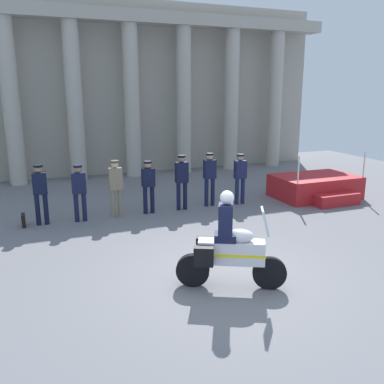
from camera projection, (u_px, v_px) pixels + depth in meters
ground_plane at (226, 281)px, 8.20m from camera, size 28.00×28.00×0.00m
colonnade_backdrop at (128, 85)px, 17.87m from camera, size 18.35×1.51×7.43m
reviewing_stand at (316, 187)px, 14.45m from camera, size 2.82×2.31×1.67m
officer_in_row_0 at (40, 190)px, 11.39m from camera, size 0.38×0.24×1.70m
officer_in_row_1 at (79, 189)px, 11.69m from camera, size 0.38×0.24×1.64m
officer_in_row_2 at (116, 184)px, 12.10m from camera, size 0.38×0.24×1.69m
officer_in_row_3 at (148, 183)px, 12.48m from camera, size 0.38×0.24×1.61m
officer_in_row_4 at (182, 178)px, 12.84m from camera, size 0.38×0.24×1.73m
officer_in_row_5 at (210, 175)px, 13.28m from camera, size 0.38×0.24×1.72m
officer_in_row_6 at (240, 175)px, 13.51m from camera, size 0.38×0.24×1.66m
motorcycle_with_rider at (228, 248)px, 7.75m from camera, size 1.92×1.13×1.90m
briefcase_on_ground at (24, 220)px, 11.41m from camera, size 0.10×0.32×0.36m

